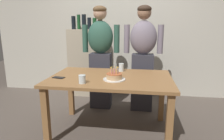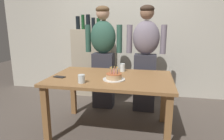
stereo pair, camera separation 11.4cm
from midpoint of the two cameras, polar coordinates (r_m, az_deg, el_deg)
ground_plane at (r=2.72m, az=0.93°, el=-17.25°), size 10.00×10.00×0.00m
back_wall at (r=3.89m, az=5.22°, el=11.89°), size 5.20×0.10×2.60m
dining_table at (r=2.46m, az=0.98°, el=-4.21°), size 1.50×0.96×0.74m
birthday_cake at (r=2.30m, az=1.99°, el=-2.03°), size 0.26×0.26×0.15m
water_glass_near at (r=2.19m, az=-7.42°, el=-2.56°), size 0.08×0.08×0.09m
water_glass_far at (r=2.72m, az=4.29°, el=0.72°), size 0.07×0.07×0.11m
cell_phone at (r=2.49m, az=-13.81°, el=-1.96°), size 0.16×0.10×0.01m
person_man_bearded at (r=3.21m, az=-1.54°, el=4.08°), size 0.61×0.27×1.66m
person_woman_cardigan at (r=3.13m, az=10.72°, el=3.63°), size 0.61×0.27×1.66m
shelf_cabinet at (r=3.86m, az=-5.12°, el=2.43°), size 0.72×0.30×1.56m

